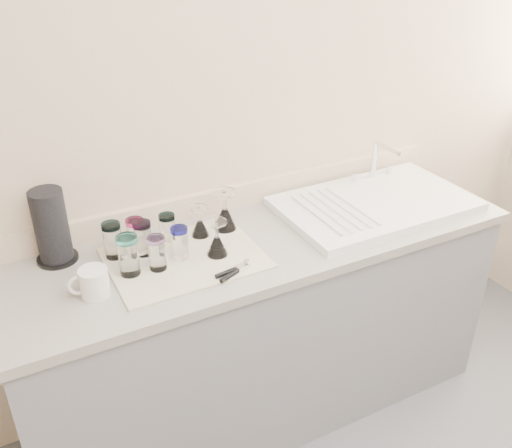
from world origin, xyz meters
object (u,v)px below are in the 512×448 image
tumbler_cyan (136,235)px  white_mug (93,283)px  goblet_back_left (200,226)px  sink_unit (375,203)px  paper_towel_roll (52,227)px  can_opener (234,271)px  tumbler_teal (113,240)px  tumbler_lavender (180,243)px  goblet_front_left (217,243)px  tumbler_magenta (128,255)px  tumbler_purple (168,229)px  goblet_back_right (225,216)px  tumbler_extra (143,238)px  tumbler_blue (157,253)px

tumbler_cyan → white_mug: 0.28m
goblet_back_left → sink_unit: bearing=-8.5°
sink_unit → paper_towel_roll: 1.31m
can_opener → goblet_back_left: bearing=90.1°
tumbler_teal → tumbler_lavender: (0.21, -0.12, -0.01)m
goblet_front_left → paper_towel_roll: bearing=154.7°
tumbler_magenta → tumbler_lavender: 0.19m
sink_unit → tumbler_purple: sink_unit is taller
tumbler_teal → goblet_back_right: goblet_back_right is taller
sink_unit → tumbler_magenta: size_ratio=5.51×
tumbler_teal → tumbler_lavender: size_ratio=1.10×
tumbler_lavender → can_opener: bearing=-55.6°
sink_unit → tumbler_magenta: (-1.08, -0.02, 0.06)m
tumbler_magenta → can_opener: (0.32, -0.17, -0.07)m
goblet_front_left → paper_towel_roll: (-0.53, 0.25, 0.08)m
tumbler_extra → can_opener: tumbler_extra is taller
tumbler_blue → goblet_back_right: size_ratio=0.78×
tumbler_purple → tumbler_blue: bearing=-122.4°
tumbler_teal → goblet_back_right: 0.45m
goblet_back_left → goblet_back_right: size_ratio=0.76×
sink_unit → goblet_front_left: sink_unit is taller
goblet_back_right → white_mug: (-0.57, -0.19, -0.01)m
tumbler_lavender → goblet_back_left: bearing=42.3°
goblet_back_left → paper_towel_roll: size_ratio=0.44×
tumbler_cyan → tumbler_blue: size_ratio=1.04×
paper_towel_roll → sink_unit: bearing=-9.1°
tumbler_blue → can_opener: (0.22, -0.15, -0.06)m
goblet_back_left → can_opener: 0.30m
tumbler_purple → can_opener: size_ratio=0.88×
tumbler_lavender → goblet_back_right: (0.24, 0.12, -0.01)m
tumbler_purple → tumbler_extra: size_ratio=0.93×
tumbler_blue → tumbler_extra: size_ratio=0.97×
tumbler_magenta → goblet_back_right: goblet_back_right is taller
goblet_front_left → white_mug: bearing=-176.3°
sink_unit → goblet_back_right: bearing=169.6°
goblet_front_left → goblet_back_left: bearing=90.6°
goblet_back_left → white_mug: 0.50m
white_mug → can_opener: bearing=-13.6°
tumbler_purple → tumbler_blue: size_ratio=0.96×
sink_unit → tumbler_extra: size_ratio=6.20×
tumbler_teal → tumbler_purple: size_ratio=1.11×
sink_unit → goblet_back_right: (-0.65, 0.12, 0.04)m
tumbler_cyan → goblet_front_left: goblet_front_left is taller
tumbler_purple → goblet_front_left: (0.13, -0.16, -0.02)m
tumbler_extra → white_mug: tumbler_extra is taller
tumbler_purple → tumbler_teal: bearing=178.3°
tumbler_extra → paper_towel_roll: paper_towel_roll is taller
tumbler_teal → goblet_front_left: (0.34, -0.16, -0.02)m
tumbler_purple → goblet_back_left: (0.13, 0.00, -0.02)m
goblet_back_right → white_mug: 0.60m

